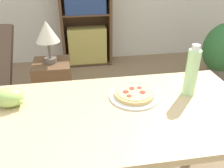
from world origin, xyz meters
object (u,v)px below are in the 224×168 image
(drink_bottle, at_px, (192,72))
(table_lamp, at_px, (47,33))
(potted_plant_floor, at_px, (224,51))
(pizza_on_plate, at_px, (134,94))
(bookshelf, at_px, (86,18))
(side_table, at_px, (55,89))
(grape_bunch, at_px, (9,97))

(drink_bottle, distance_m, table_lamp, 1.33)
(potted_plant_floor, bearing_deg, pizza_on_plate, -136.13)
(bookshelf, xyz_separation_m, side_table, (-0.41, -1.24, -0.38))
(drink_bottle, bearing_deg, table_lamp, 128.20)
(bookshelf, height_order, table_lamp, bookshelf)
(drink_bottle, height_order, side_table, drink_bottle)
(bookshelf, xyz_separation_m, potted_plant_floor, (1.67, -0.77, -0.29))
(bookshelf, bearing_deg, potted_plant_floor, -24.73)
(pizza_on_plate, xyz_separation_m, side_table, (-0.53, 1.03, -0.51))
(grape_bunch, bearing_deg, table_lamp, 83.86)
(grape_bunch, xyz_separation_m, bookshelf, (0.52, 2.25, -0.16))
(side_table, xyz_separation_m, table_lamp, (0.00, 0.00, 0.56))
(grape_bunch, height_order, potted_plant_floor, grape_bunch)
(bookshelf, distance_m, table_lamp, 1.31)
(drink_bottle, xyz_separation_m, bookshelf, (-0.42, 2.28, -0.25))
(drink_bottle, relative_size, bookshelf, 0.19)
(grape_bunch, relative_size, bookshelf, 0.10)
(pizza_on_plate, relative_size, bookshelf, 0.19)
(potted_plant_floor, bearing_deg, drink_bottle, -129.77)
(side_table, bearing_deg, drink_bottle, -51.80)
(pizza_on_plate, relative_size, grape_bunch, 1.87)
(pizza_on_plate, bearing_deg, potted_plant_floor, 43.87)
(pizza_on_plate, relative_size, side_table, 0.47)
(pizza_on_plate, xyz_separation_m, drink_bottle, (0.30, -0.01, 0.12))
(pizza_on_plate, xyz_separation_m, table_lamp, (-0.53, 1.03, 0.05))
(grape_bunch, xyz_separation_m, potted_plant_floor, (2.19, 1.48, -0.45))
(table_lamp, distance_m, potted_plant_floor, 2.18)
(grape_bunch, relative_size, side_table, 0.25)
(pizza_on_plate, height_order, side_table, pizza_on_plate)
(bookshelf, bearing_deg, drink_bottle, -79.68)
(side_table, relative_size, table_lamp, 1.47)
(drink_bottle, height_order, table_lamp, drink_bottle)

